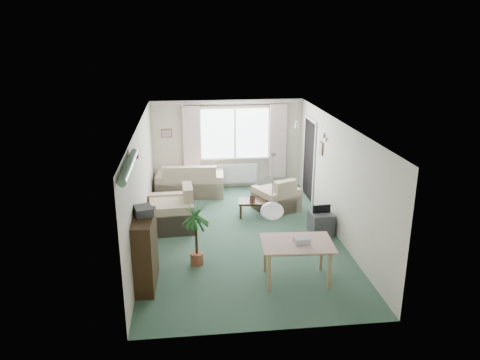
{
  "coord_description": "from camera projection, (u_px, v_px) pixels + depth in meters",
  "views": [
    {
      "loc": [
        -1.07,
        -8.93,
        4.18
      ],
      "look_at": [
        0.0,
        0.3,
        1.15
      ],
      "focal_mm": 35.0,
      "sensor_mm": 36.0,
      "label": 1
    }
  ],
  "objects": [
    {
      "name": "bookshelf",
      "position": [
        145.0,
        252.0,
        7.82
      ],
      "size": [
        0.37,
        1.02,
        1.24
      ],
      "primitive_type": "cube",
      "rotation": [
        0.0,
        0.0,
        -0.03
      ],
      "color": "black",
      "rests_on": "ground"
    },
    {
      "name": "dining_table",
      "position": [
        296.0,
        262.0,
        8.05
      ],
      "size": [
        1.15,
        0.81,
        0.69
      ],
      "primitive_type": "cube",
      "rotation": [
        0.0,
        0.0,
        -0.06
      ],
      "color": "#987252",
      "rests_on": "ground"
    },
    {
      "name": "sofa",
      "position": [
        190.0,
        179.0,
        12.2
      ],
      "size": [
        1.78,
        1.02,
        0.86
      ],
      "primitive_type": "cube",
      "rotation": [
        0.0,
        0.0,
        3.08
      ],
      "color": "#C7B197",
      "rests_on": "ground"
    },
    {
      "name": "bauble_cluster_b",
      "position": [
        326.0,
        134.0,
        9.05
      ],
      "size": [
        0.2,
        0.2,
        0.2
      ],
      "primitive_type": "sphere",
      "color": "silver"
    },
    {
      "name": "ground",
      "position": [
        242.0,
        236.0,
        9.85
      ],
      "size": [
        6.5,
        6.5,
        0.0
      ],
      "primitive_type": "plane",
      "color": "#2F4E3D"
    },
    {
      "name": "pendant_lamp",
      "position": [
        272.0,
        211.0,
        7.24
      ],
      "size": [
        0.36,
        0.36,
        0.36
      ],
      "primitive_type": "sphere",
      "color": "white"
    },
    {
      "name": "wall_picture_back",
      "position": [
        167.0,
        133.0,
        12.24
      ],
      "size": [
        0.28,
        0.03,
        0.22
      ],
      "primitive_type": "cube",
      "color": "brown"
    },
    {
      "name": "doorway",
      "position": [
        309.0,
        160.0,
        11.83
      ],
      "size": [
        0.03,
        0.95,
        2.0
      ],
      "primitive_type": "cube",
      "color": "black"
    },
    {
      "name": "photo_frame",
      "position": [
        252.0,
        198.0,
        10.73
      ],
      "size": [
        0.12,
        0.04,
        0.16
      ],
      "primitive_type": "cube",
      "rotation": [
        0.0,
        0.0,
        0.16
      ],
      "color": "#51342A",
      "rests_on": "coffee_table"
    },
    {
      "name": "curtain_right",
      "position": [
        278.0,
        142.0,
        12.56
      ],
      "size": [
        0.45,
        0.08,
        2.0
      ],
      "primitive_type": "cube",
      "color": "beige"
    },
    {
      "name": "curtain_left",
      "position": [
        192.0,
        144.0,
        12.31
      ],
      "size": [
        0.45,
        0.08,
        2.0
      ],
      "primitive_type": "cube",
      "color": "beige"
    },
    {
      "name": "tinsel_garland",
      "position": [
        129.0,
        166.0,
        6.76
      ],
      "size": [
        1.6,
        1.6,
        0.12
      ],
      "primitive_type": "cylinder",
      "color": "#196626"
    },
    {
      "name": "curtain_rod",
      "position": [
        235.0,
        105.0,
        12.14
      ],
      "size": [
        2.6,
        0.03,
        0.03
      ],
      "primitive_type": "cube",
      "color": "black"
    },
    {
      "name": "tv_cube",
      "position": [
        321.0,
        223.0,
        9.96
      ],
      "size": [
        0.49,
        0.53,
        0.46
      ],
      "primitive_type": "cube",
      "rotation": [
        0.0,
        0.0,
        0.06
      ],
      "color": "#302F34",
      "rests_on": "ground"
    },
    {
      "name": "coffee_table",
      "position": [
        256.0,
        208.0,
        10.87
      ],
      "size": [
        0.87,
        0.55,
        0.37
      ],
      "primitive_type": "cube",
      "rotation": [
        0.0,
        0.0,
        -0.11
      ],
      "color": "black",
      "rests_on": "ground"
    },
    {
      "name": "hifi_box",
      "position": [
        143.0,
        211.0,
        7.71
      ],
      "size": [
        0.36,
        0.41,
        0.14
      ],
      "primitive_type": "cube",
      "rotation": [
        0.0,
        0.0,
        0.28
      ],
      "color": "#36363B",
      "rests_on": "bookshelf"
    },
    {
      "name": "armchair_left",
      "position": [
        170.0,
        207.0,
        10.15
      ],
      "size": [
        1.05,
        1.11,
        0.95
      ],
      "primitive_type": "cube",
      "rotation": [
        0.0,
        0.0,
        -1.52
      ],
      "color": "#C1AA92",
      "rests_on": "ground"
    },
    {
      "name": "pet_bed",
      "position": [
        274.0,
        200.0,
        11.74
      ],
      "size": [
        0.83,
        0.83,
        0.14
      ],
      "primitive_type": "cylinder",
      "rotation": [
        0.0,
        0.0,
        -0.23
      ],
      "color": "navy",
      "rests_on": "ground"
    },
    {
      "name": "radiator",
      "position": [
        235.0,
        173.0,
        12.76
      ],
      "size": [
        1.2,
        0.1,
        0.55
      ],
      "primitive_type": "cube",
      "color": "white"
    },
    {
      "name": "gift_box",
      "position": [
        301.0,
        241.0,
        7.89
      ],
      "size": [
        0.27,
        0.21,
        0.12
      ],
      "primitive_type": "cube",
      "rotation": [
        0.0,
        0.0,
        0.15
      ],
      "color": "#B9BBC5",
      "rests_on": "dining_table"
    },
    {
      "name": "bauble_cluster_a",
      "position": [
        296.0,
        123.0,
        10.15
      ],
      "size": [
        0.2,
        0.2,
        0.2
      ],
      "primitive_type": "sphere",
      "color": "silver"
    },
    {
      "name": "houseplant",
      "position": [
        196.0,
        234.0,
        8.5
      ],
      "size": [
        0.67,
        0.67,
        1.21
      ],
      "primitive_type": "cylinder",
      "rotation": [
        0.0,
        0.0,
        -0.37
      ],
      "color": "#1A4D29",
      "rests_on": "ground"
    },
    {
      "name": "armchair_corner",
      "position": [
        276.0,
        193.0,
        11.19
      ],
      "size": [
        1.19,
        1.17,
        0.81
      ],
      "primitive_type": "cube",
      "rotation": [
        0.0,
        0.0,
        3.59
      ],
      "color": "#B9B48C",
      "rests_on": "ground"
    },
    {
      "name": "window",
      "position": [
        235.0,
        133.0,
        12.45
      ],
      "size": [
        1.8,
        0.03,
        1.3
      ],
      "primitive_type": "cube",
      "color": "white"
    },
    {
      "name": "wall_picture_right",
      "position": [
        321.0,
        148.0,
        10.72
      ],
      "size": [
        0.03,
        0.24,
        0.3
      ],
      "primitive_type": "cube",
      "color": "brown"
    }
  ]
}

